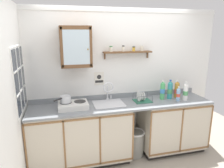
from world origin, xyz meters
TOP-DOWN VIEW (x-y plane):
  - back_wall at (0.00, 0.72)m, footprint 3.56×0.07m
  - side_wall_left at (-1.51, -0.25)m, footprint 0.05×3.49m
  - lower_cabinet_run at (-0.69, 0.39)m, footprint 1.56×0.62m
  - lower_cabinet_run_right at (0.91, 0.39)m, footprint 1.13×0.62m
  - countertop at (0.00, 0.38)m, footprint 2.92×0.64m
  - backsplash at (0.00, 0.68)m, footprint 2.92×0.02m
  - sink at (-0.22, 0.43)m, footprint 0.48×0.45m
  - hot_plate_stove at (-0.79, 0.38)m, footprint 0.44×0.33m
  - saucepan at (-0.90, 0.40)m, footprint 0.25×0.24m
  - bottle_opaque_white_0 at (1.06, 0.28)m, footprint 0.08×0.08m
  - bottle_juice_amber_1 at (1.01, 0.46)m, footprint 0.08×0.08m
  - bottle_soda_green_2 at (0.72, 0.43)m, footprint 0.08×0.08m
  - bottle_detergent_teal_3 at (0.85, 0.43)m, footprint 0.09×0.09m
  - bottle_water_blue_4 at (0.93, 0.28)m, footprint 0.06×0.06m
  - dish_rack at (0.33, 0.40)m, footprint 0.28×0.23m
  - wall_cabinet at (-0.70, 0.54)m, footprint 0.46×0.33m
  - spice_shelf at (0.15, 0.62)m, footprint 0.81×0.14m
  - warning_sign at (-0.32, 0.69)m, footprint 0.16×0.01m
  - window at (-1.48, 0.27)m, footprint 0.03×0.73m
  - trash_bin at (0.22, 0.35)m, footprint 0.33×0.33m

SIDE VIEW (x-z plane):
  - trash_bin at x=0.22m, z-range 0.01..0.45m
  - lower_cabinet_run at x=-0.69m, z-range 0.00..0.92m
  - lower_cabinet_run_right at x=0.91m, z-range 0.00..0.92m
  - sink at x=-0.22m, z-range 0.69..1.16m
  - countertop at x=0.00m, z-range 0.92..0.95m
  - backsplash at x=0.00m, z-range 0.95..1.03m
  - dish_rack at x=0.33m, z-range 0.90..1.07m
  - hot_plate_stove at x=-0.79m, z-range 0.94..1.03m
  - bottle_water_blue_4 at x=0.93m, z-range 0.93..1.18m
  - bottle_juice_amber_1 at x=1.01m, z-range 0.93..1.24m
  - bottle_opaque_white_0 at x=1.06m, z-range 0.93..1.25m
  - saucepan at x=-0.90m, z-range 1.04..1.14m
  - bottle_detergent_teal_3 at x=0.85m, z-range 0.93..1.26m
  - bottle_soda_green_2 at x=0.72m, z-range 0.94..1.26m
  - side_wall_left at x=-1.51m, z-range 0.00..2.44m
  - back_wall at x=0.00m, z-range 0.01..2.45m
  - warning_sign at x=-0.32m, z-range 1.20..1.42m
  - window at x=-1.48m, z-range 1.01..1.89m
  - spice_shelf at x=0.15m, z-range 1.64..1.86m
  - wall_cabinet at x=-0.70m, z-range 1.55..2.15m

